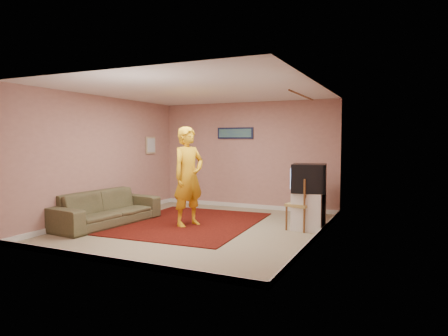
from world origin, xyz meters
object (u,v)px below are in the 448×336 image
at_px(person, 188,177).
at_px(tv_cabinet, 309,211).
at_px(chair_b, 300,198).
at_px(crt_tv, 309,178).
at_px(sofa, 106,208).
at_px(chair_a, 312,191).

bearing_deg(person, tv_cabinet, -53.27).
relative_size(tv_cabinet, chair_b, 1.33).
bearing_deg(crt_tv, sofa, -169.89).
relative_size(tv_cabinet, chair_a, 1.30).
bearing_deg(chair_a, person, -148.08).
xyz_separation_m(tv_cabinet, chair_b, (-0.15, -0.07, 0.24)).
height_order(crt_tv, chair_a, crt_tv).
xyz_separation_m(chair_a, person, (-2.05, -1.66, 0.36)).
xyz_separation_m(crt_tv, person, (-2.20, -0.65, -0.00)).
bearing_deg(chair_b, tv_cabinet, 127.90).
relative_size(sofa, person, 1.17).
distance_m(chair_a, chair_b, 1.09).
relative_size(crt_tv, chair_a, 1.27).
bearing_deg(chair_b, person, -62.63).
relative_size(chair_b, person, 0.27).
height_order(sofa, person, person).
height_order(chair_a, sofa, chair_a).
xyz_separation_m(sofa, person, (1.54, 0.59, 0.64)).
xyz_separation_m(chair_a, chair_b, (0.01, -1.09, -0.01)).
bearing_deg(chair_b, sofa, -60.30).
height_order(chair_b, person, person).
relative_size(tv_cabinet, crt_tv, 1.02).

